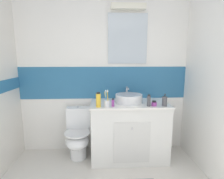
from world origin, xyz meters
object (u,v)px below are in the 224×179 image
at_px(toilet, 78,135).
at_px(sink_basin, 129,98).
at_px(soap_dispenser, 165,101).
at_px(perfume_flask_small, 113,103).
at_px(toothbrush_cup, 107,102).
at_px(hair_gel_jar, 154,104).
at_px(shampoo_bottle_tall, 98,100).
at_px(deodorant_spray_can, 149,101).

bearing_deg(toilet, sink_basin, -2.80).
xyz_separation_m(soap_dispenser, perfume_flask_small, (-0.69, 0.02, -0.01)).
height_order(toilet, toothbrush_cup, toothbrush_cup).
xyz_separation_m(hair_gel_jar, shampoo_bottle_tall, (-0.74, -0.02, 0.06)).
bearing_deg(perfume_flask_small, hair_gel_jar, -0.52).
xyz_separation_m(toilet, soap_dispenser, (1.20, -0.26, 0.56)).
relative_size(toothbrush_cup, soap_dispenser, 1.35).
relative_size(toothbrush_cup, deodorant_spray_can, 1.45).
height_order(toilet, hair_gel_jar, hair_gel_jar).
distance_m(shampoo_bottle_tall, perfume_flask_small, 0.20).
xyz_separation_m(shampoo_bottle_tall, deodorant_spray_can, (0.67, 0.01, -0.02)).
distance_m(toilet, perfume_flask_small, 0.79).
bearing_deg(deodorant_spray_can, soap_dispenser, -1.75).
xyz_separation_m(toilet, perfume_flask_small, (0.51, -0.24, 0.55)).
bearing_deg(perfume_flask_small, toilet, 154.92).
distance_m(toothbrush_cup, perfume_flask_small, 0.09).
bearing_deg(sink_basin, hair_gel_jar, -33.42).
bearing_deg(deodorant_spray_can, perfume_flask_small, 178.16).
distance_m(sink_basin, deodorant_spray_can, 0.32).
bearing_deg(hair_gel_jar, perfume_flask_small, 179.48).
xyz_separation_m(sink_basin, toilet, (-0.75, 0.04, -0.56)).
height_order(shampoo_bottle_tall, deodorant_spray_can, shampoo_bottle_tall).
distance_m(toothbrush_cup, deodorant_spray_can, 0.56).
bearing_deg(perfume_flask_small, sink_basin, 39.93).
xyz_separation_m(hair_gel_jar, deodorant_spray_can, (-0.08, -0.01, 0.04)).
height_order(toilet, perfume_flask_small, perfume_flask_small).
bearing_deg(toothbrush_cup, perfume_flask_small, 16.52).
relative_size(sink_basin, toilet, 0.57).
distance_m(hair_gel_jar, shampoo_bottle_tall, 0.75).
bearing_deg(shampoo_bottle_tall, hair_gel_jar, 1.37).
bearing_deg(deodorant_spray_can, toothbrush_cup, -179.09).
relative_size(sink_basin, hair_gel_jar, 6.01).
xyz_separation_m(toothbrush_cup, soap_dispenser, (0.77, 0.00, 0.01)).
distance_m(shampoo_bottle_tall, deodorant_spray_can, 0.67).
bearing_deg(sink_basin, soap_dispenser, -26.48).
height_order(sink_basin, toothbrush_cup, toothbrush_cup).
relative_size(toilet, shampoo_bottle_tall, 3.82).
bearing_deg(sink_basin, deodorant_spray_can, -42.52).
height_order(sink_basin, soap_dispenser, sink_basin).
relative_size(shampoo_bottle_tall, deodorant_spray_can, 1.25).
bearing_deg(perfume_flask_small, deodorant_spray_can, -1.84).
height_order(toothbrush_cup, soap_dispenser, toothbrush_cup).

